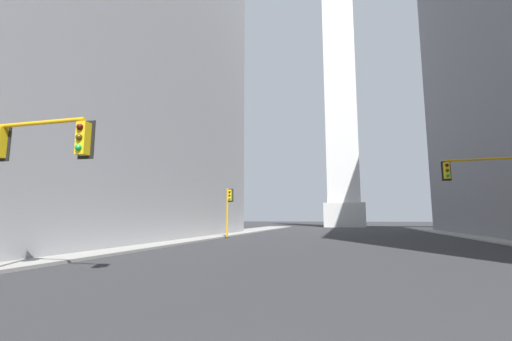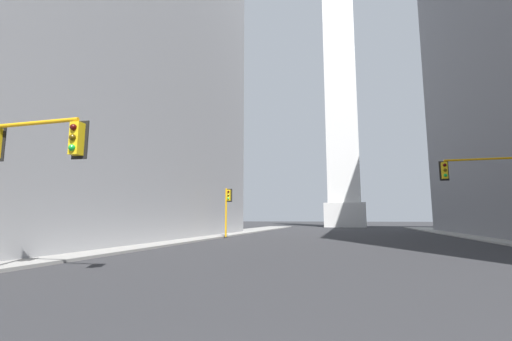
{
  "view_description": "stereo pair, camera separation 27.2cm",
  "coord_description": "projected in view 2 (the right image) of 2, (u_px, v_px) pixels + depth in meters",
  "views": [
    {
      "loc": [
        0.34,
        -1.78,
        1.98
      ],
      "look_at": [
        -16.1,
        61.06,
        11.04
      ],
      "focal_mm": 24.0,
      "sensor_mm": 36.0,
      "label": 1
    },
    {
      "loc": [
        0.6,
        -1.71,
        1.98
      ],
      "look_at": [
        -16.1,
        61.06,
        11.04
      ],
      "focal_mm": 24.0,
      "sensor_mm": 36.0,
      "label": 2
    }
  ],
  "objects": [
    {
      "name": "sidewalk_left",
      "position": [
        187.0,
        239.0,
        32.17
      ],
      "size": [
        5.0,
        94.19,
        0.15
      ],
      "primitive_type": "cube",
      "color": "gray",
      "rests_on": "ground_plane"
    },
    {
      "name": "traffic_light_near_left",
      "position": [
        17.0,
        158.0,
        11.91
      ],
      "size": [
        4.35,
        0.52,
        5.37
      ],
      "color": "orange",
      "rests_on": "ground_plane"
    },
    {
      "name": "traffic_light_mid_left",
      "position": [
        227.0,
        205.0,
        34.72
      ],
      "size": [
        0.77,
        0.5,
        4.99
      ],
      "color": "orange",
      "rests_on": "ground_plane"
    },
    {
      "name": "obelisk",
      "position": [
        340.0,
        93.0,
        80.98
      ],
      "size": [
        8.8,
        8.8,
        65.46
      ],
      "color": "silver",
      "rests_on": "ground_plane"
    },
    {
      "name": "traffic_light_mid_right",
      "position": [
        499.0,
        178.0,
        21.89
      ],
      "size": [
        5.29,
        0.51,
        5.9
      ],
      "color": "orange",
      "rests_on": "ground_plane"
    },
    {
      "name": "building_left",
      "position": [
        85.0,
        12.0,
        34.78
      ],
      "size": [
        21.7,
        41.04,
        45.6
      ],
      "color": "#9E9EA0",
      "rests_on": "ground_plane"
    }
  ]
}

